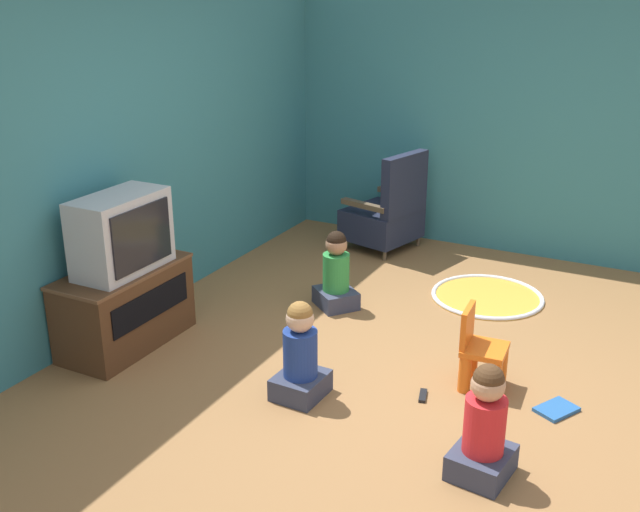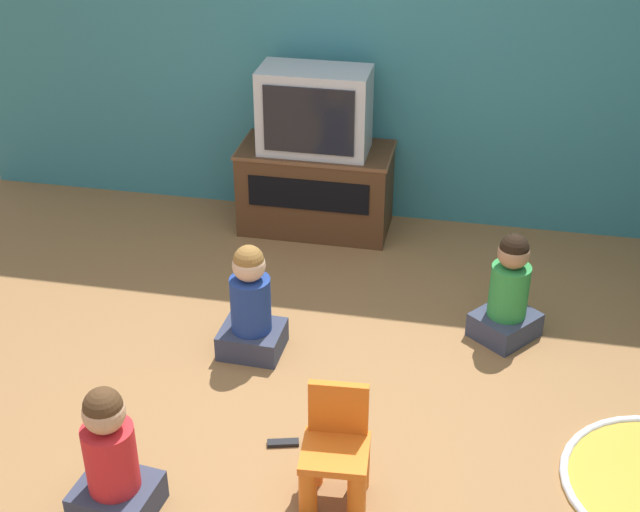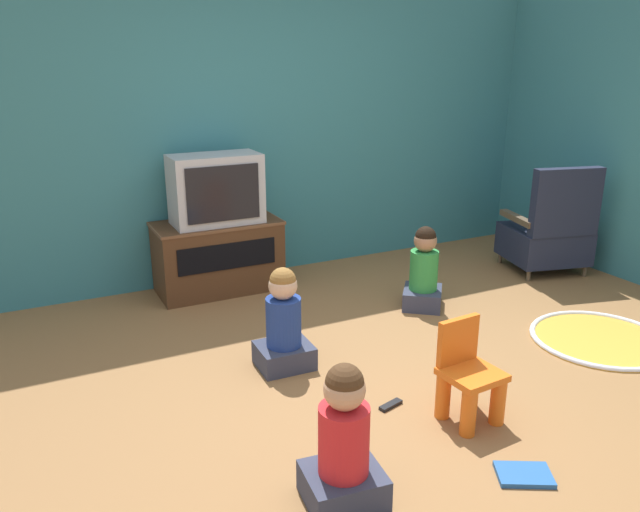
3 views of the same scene
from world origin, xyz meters
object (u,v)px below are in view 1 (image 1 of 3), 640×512
at_px(yellow_kid_chair, 481,355).
at_px(child_watching_center, 300,356).
at_px(black_armchair, 387,214).
at_px(tv_cabinet, 125,306).
at_px(television, 122,233).
at_px(child_watching_right, 484,428).
at_px(child_watching_left, 336,274).
at_px(remote_control, 423,396).
at_px(book, 556,409).

xyz_separation_m(yellow_kid_chair, child_watching_center, (-0.64, 0.97, 0.06)).
relative_size(black_armchair, yellow_kid_chair, 1.78).
xyz_separation_m(tv_cabinet, television, (0.00, -0.04, 0.55)).
bearing_deg(child_watching_right, child_watching_center, 84.83).
bearing_deg(child_watching_center, tv_cabinet, 90.04).
bearing_deg(television, child_watching_left, -38.18).
bearing_deg(child_watching_right, tv_cabinet, 90.07).
height_order(black_armchair, remote_control, black_armchair).
relative_size(yellow_kid_chair, book, 1.81).
height_order(book, remote_control, book).
bearing_deg(child_watching_left, remote_control, 176.30).
distance_m(black_armchair, child_watching_left, 1.47).
bearing_deg(black_armchair, book, 57.09).
distance_m(tv_cabinet, child_watching_center, 1.46).
height_order(tv_cabinet, yellow_kid_chair, tv_cabinet).
xyz_separation_m(black_armchair, child_watching_left, (-1.46, -0.17, -0.08)).
relative_size(child_watching_center, remote_control, 4.17).
height_order(child_watching_right, remote_control, child_watching_right).
bearing_deg(child_watching_right, book, -9.63).
xyz_separation_m(child_watching_center, remote_control, (0.34, -0.70, -0.27)).
bearing_deg(black_armchair, child_watching_center, 26.12).
relative_size(tv_cabinet, yellow_kid_chair, 1.85).
distance_m(child_watching_left, remote_control, 1.52).
bearing_deg(tv_cabinet, child_watching_left, -39.14).
bearing_deg(tv_cabinet, book, -80.22).
bearing_deg(book, black_armchair, -108.55).
bearing_deg(black_armchair, child_watching_left, 21.10).
height_order(yellow_kid_chair, book, yellow_kid_chair).
xyz_separation_m(child_watching_left, remote_control, (-1.00, -1.11, -0.27)).
bearing_deg(child_watching_left, child_watching_right, 174.31).
height_order(yellow_kid_chair, remote_control, yellow_kid_chair).
distance_m(child_watching_left, child_watching_right, 2.31).
relative_size(black_armchair, child_watching_left, 1.51).
relative_size(tv_cabinet, television, 1.44).
height_order(television, remote_control, television).
bearing_deg(book, remote_control, -45.53).
xyz_separation_m(black_armchair, remote_control, (-2.46, -1.29, -0.34)).
distance_m(tv_cabinet, yellow_kid_chair, 2.51).
height_order(child_watching_center, book, child_watching_center).
distance_m(television, book, 3.08).
bearing_deg(tv_cabinet, child_watching_right, -96.62).
relative_size(tv_cabinet, book, 3.34).
bearing_deg(yellow_kid_chair, child_watching_center, 119.18).
relative_size(television, child_watching_left, 1.09).
xyz_separation_m(yellow_kid_chair, remote_control, (-0.30, 0.27, -0.21)).
bearing_deg(yellow_kid_chair, tv_cabinet, 99.43).
relative_size(tv_cabinet, child_watching_left, 1.57).
distance_m(book, remote_control, 0.82).
distance_m(television, black_armchair, 2.92).
distance_m(yellow_kid_chair, book, 0.56).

